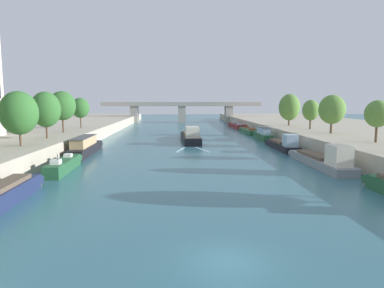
{
  "coord_description": "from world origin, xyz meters",
  "views": [
    {
      "loc": [
        -2.55,
        -16.06,
        7.94
      ],
      "look_at": [
        0.0,
        35.66,
        1.51
      ],
      "focal_mm": 32.04,
      "sensor_mm": 36.0,
      "label": 1
    }
  ],
  "objects_px": {
    "moored_boat_right_lone": "(322,160)",
    "moored_boat_right_second": "(237,126)",
    "tree_right_distant": "(311,110)",
    "moored_boat_left_downstream": "(64,165)",
    "bridge_far": "(182,110)",
    "barge_midriver": "(190,137)",
    "moored_boat_right_upstream": "(263,135)",
    "moored_boat_left_upstream": "(85,147)",
    "tree_left_second": "(62,106)",
    "tree_right_nearest": "(377,114)",
    "moored_boat_right_midway": "(249,131)",
    "tree_left_distant": "(19,113)",
    "moored_boat_right_gap_after": "(283,144)",
    "tree_left_third": "(46,110)",
    "tree_left_end_of_row": "(80,108)",
    "tree_right_by_lamp": "(332,109)",
    "tree_right_second": "(289,107)"
  },
  "relations": [
    {
      "from": "moored_boat_right_second",
      "to": "tree_left_distant",
      "type": "height_order",
      "value": "tree_left_distant"
    },
    {
      "from": "tree_left_second",
      "to": "tree_right_nearest",
      "type": "bearing_deg",
      "value": -20.05
    },
    {
      "from": "moored_boat_right_second",
      "to": "tree_right_distant",
      "type": "relative_size",
      "value": 2.7
    },
    {
      "from": "moored_boat_right_upstream",
      "to": "moored_boat_left_upstream",
      "type": "bearing_deg",
      "value": -150.82
    },
    {
      "from": "moored_boat_right_upstream",
      "to": "tree_left_second",
      "type": "bearing_deg",
      "value": -167.08
    },
    {
      "from": "moored_boat_right_lone",
      "to": "tree_left_second",
      "type": "distance_m",
      "value": 43.59
    },
    {
      "from": "barge_midriver",
      "to": "tree_left_second",
      "type": "xyz_separation_m",
      "value": [
        -22.8,
        -6.66,
        6.21
      ]
    },
    {
      "from": "moored_boat_right_upstream",
      "to": "tree_left_third",
      "type": "distance_m",
      "value": 41.97
    },
    {
      "from": "moored_boat_right_gap_after",
      "to": "barge_midriver",
      "type": "bearing_deg",
      "value": 140.52
    },
    {
      "from": "tree_left_distant",
      "to": "moored_boat_right_second",
      "type": "bearing_deg",
      "value": 57.93
    },
    {
      "from": "tree_left_second",
      "to": "bridge_far",
      "type": "relative_size",
      "value": 0.12
    },
    {
      "from": "tree_left_distant",
      "to": "bridge_far",
      "type": "distance_m",
      "value": 89.77
    },
    {
      "from": "barge_midriver",
      "to": "moored_boat_right_gap_after",
      "type": "height_order",
      "value": "barge_midriver"
    },
    {
      "from": "moored_boat_right_gap_after",
      "to": "tree_left_distant",
      "type": "distance_m",
      "value": 39.57
    },
    {
      "from": "barge_midriver",
      "to": "tree_right_second",
      "type": "height_order",
      "value": "tree_right_second"
    },
    {
      "from": "tree_right_nearest",
      "to": "tree_right_distant",
      "type": "xyz_separation_m",
      "value": [
        -0.03,
        22.48,
        -0.09
      ]
    },
    {
      "from": "moored_boat_right_midway",
      "to": "moored_boat_right_upstream",
      "type": "bearing_deg",
      "value": -91.19
    },
    {
      "from": "moored_boat_right_midway",
      "to": "tree_left_distant",
      "type": "relative_size",
      "value": 2.05
    },
    {
      "from": "tree_left_distant",
      "to": "tree_left_end_of_row",
      "type": "xyz_separation_m",
      "value": [
        -0.51,
        29.14,
        0.08
      ]
    },
    {
      "from": "moored_boat_right_lone",
      "to": "moored_boat_right_second",
      "type": "relative_size",
      "value": 0.99
    },
    {
      "from": "moored_boat_right_second",
      "to": "tree_right_nearest",
      "type": "xyz_separation_m",
      "value": [
        8.16,
        -58.74,
        5.66
      ]
    },
    {
      "from": "tree_left_distant",
      "to": "tree_right_second",
      "type": "relative_size",
      "value": 0.94
    },
    {
      "from": "moored_boat_right_gap_after",
      "to": "tree_right_distant",
      "type": "relative_size",
      "value": 2.25
    },
    {
      "from": "moored_boat_left_upstream",
      "to": "tree_left_second",
      "type": "distance_m",
      "value": 12.52
    },
    {
      "from": "moored_boat_right_gap_after",
      "to": "tree_left_distant",
      "type": "relative_size",
      "value": 1.94
    },
    {
      "from": "moored_boat_right_gap_after",
      "to": "moored_boat_right_upstream",
      "type": "bearing_deg",
      "value": 88.86
    },
    {
      "from": "tree_left_distant",
      "to": "tree_left_second",
      "type": "bearing_deg",
      "value": 92.26
    },
    {
      "from": "tree_right_by_lamp",
      "to": "moored_boat_right_second",
      "type": "bearing_deg",
      "value": 100.11
    },
    {
      "from": "moored_boat_right_second",
      "to": "tree_right_nearest",
      "type": "distance_m",
      "value": 59.57
    },
    {
      "from": "barge_midriver",
      "to": "moored_boat_right_upstream",
      "type": "xyz_separation_m",
      "value": [
        15.19,
        2.06,
        0.13
      ]
    },
    {
      "from": "moored_boat_right_second",
      "to": "tree_right_nearest",
      "type": "relative_size",
      "value": 2.78
    },
    {
      "from": "moored_boat_right_midway",
      "to": "tree_right_distant",
      "type": "bearing_deg",
      "value": -65.91
    },
    {
      "from": "moored_boat_left_upstream",
      "to": "tree_left_second",
      "type": "relative_size",
      "value": 1.99
    },
    {
      "from": "tree_right_by_lamp",
      "to": "tree_right_distant",
      "type": "height_order",
      "value": "tree_right_by_lamp"
    },
    {
      "from": "moored_boat_right_gap_after",
      "to": "tree_left_distant",
      "type": "bearing_deg",
      "value": -160.77
    },
    {
      "from": "moored_boat_right_second",
      "to": "bridge_far",
      "type": "xyz_separation_m",
      "value": [
        -16.16,
        26.9,
        4.26
      ]
    },
    {
      "from": "moored_boat_right_lone",
      "to": "tree_left_distant",
      "type": "relative_size",
      "value": 2.3
    },
    {
      "from": "tree_left_second",
      "to": "tree_left_distant",
      "type": "bearing_deg",
      "value": -87.74
    },
    {
      "from": "barge_midriver",
      "to": "tree_right_nearest",
      "type": "relative_size",
      "value": 3.08
    },
    {
      "from": "moored_boat_left_downstream",
      "to": "tree_right_distant",
      "type": "relative_size",
      "value": 1.79
    },
    {
      "from": "moored_boat_right_lone",
      "to": "moored_boat_right_second",
      "type": "height_order",
      "value": "moored_boat_right_lone"
    },
    {
      "from": "moored_boat_right_gap_after",
      "to": "tree_right_by_lamp",
      "type": "xyz_separation_m",
      "value": [
        8.88,
        1.81,
        5.75
      ]
    },
    {
      "from": "barge_midriver",
      "to": "moored_boat_right_gap_after",
      "type": "xyz_separation_m",
      "value": [
        14.9,
        -12.28,
        -0.16
      ]
    },
    {
      "from": "tree_left_distant",
      "to": "barge_midriver",
      "type": "bearing_deg",
      "value": 48.76
    },
    {
      "from": "moored_boat_left_downstream",
      "to": "tree_right_distant",
      "type": "xyz_separation_m",
      "value": [
        39.68,
        27.31,
        5.52
      ]
    },
    {
      "from": "moored_boat_right_upstream",
      "to": "moored_boat_right_gap_after",
      "type": "bearing_deg",
      "value": -91.14
    },
    {
      "from": "moored_boat_right_lone",
      "to": "moored_boat_left_downstream",
      "type": "bearing_deg",
      "value": -178.66
    },
    {
      "from": "moored_boat_right_gap_after",
      "to": "moored_boat_right_second",
      "type": "distance_m",
      "value": 47.34
    },
    {
      "from": "tree_left_second",
      "to": "tree_right_second",
      "type": "bearing_deg",
      "value": 19.36
    },
    {
      "from": "barge_midriver",
      "to": "moored_boat_right_lone",
      "type": "relative_size",
      "value": 1.12
    }
  ]
}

